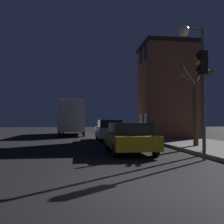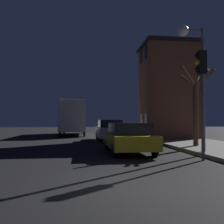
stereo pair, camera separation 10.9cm
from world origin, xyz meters
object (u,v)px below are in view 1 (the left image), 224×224
car_mid_lane (109,130)px  streetlamp (193,58)px  bus (72,116)px  bare_tree (196,104)px  car_near_lane (129,137)px  traffic_light (202,81)px

car_mid_lane → streetlamp: bearing=-72.5°
bus → car_mid_lane: (2.96, -8.61, -1.30)m
bare_tree → car_near_lane: size_ratio=0.97×
traffic_light → bus: size_ratio=0.46×
car_near_lane → car_mid_lane: bearing=90.0°
car_near_lane → car_mid_lane: car_mid_lane is taller
streetlamp → traffic_light: bearing=-103.6°
traffic_light → bare_tree: bearing=67.0°
bare_tree → car_mid_lane: bare_tree is taller
traffic_light → car_near_lane: (-2.34, 2.50, -2.26)m
bare_tree → traffic_light: bearing=-113.0°
bare_tree → bus: (-6.94, 14.71, -0.32)m
bare_tree → car_near_lane: bearing=-161.0°
bus → car_near_lane: bearing=-79.6°
traffic_light → car_near_lane: size_ratio=0.95×
traffic_light → streetlamp: bearing=76.4°
streetlamp → car_mid_lane: (-2.69, 8.53, -3.47)m
car_near_lane → car_mid_lane: 7.48m
bus → bare_tree: bearing=-64.7°
traffic_light → bus: (-5.30, 18.59, -0.88)m
bare_tree → streetlamp: bearing=-118.0°
streetlamp → traffic_light: (-0.35, -1.46, -1.28)m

